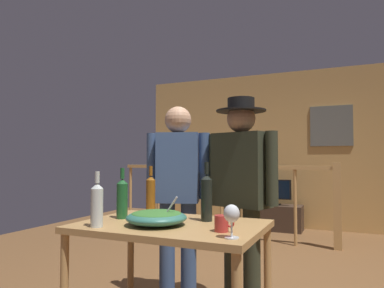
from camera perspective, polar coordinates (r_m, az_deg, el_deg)
name	(u,v)px	position (r m, az deg, el deg)	size (l,w,h in m)	color
back_wall	(302,149)	(6.43, 17.12, -0.77)	(5.71, 0.10, 2.70)	tan
framed_picture	(331,126)	(6.36, 21.34, 2.71)	(0.66, 0.03, 0.67)	#61645E
stair_railing	(254,192)	(5.23, 9.85, -7.61)	(3.29, 0.10, 1.13)	#B2844C
tv_console	(275,217)	(6.22, 13.03, -11.33)	(0.90, 0.40, 0.42)	#38281E
flat_screen_tv	(274,190)	(6.14, 12.94, -7.14)	(0.56, 0.12, 0.42)	black
serving_table	(171,236)	(2.34, -3.37, -14.52)	(1.15, 0.79, 0.77)	#B2844C
salad_bowl	(156,217)	(2.26, -5.69, -11.49)	(0.38, 0.38, 0.19)	#337060
wine_glass	(232,215)	(1.89, 6.34, -11.17)	(0.08, 0.08, 0.17)	silver
wine_bottle_dark	(207,197)	(2.38, 2.34, -8.38)	(0.08, 0.08, 0.39)	black
wine_bottle_green	(122,198)	(2.53, -11.09, -8.40)	(0.08, 0.08, 0.35)	#1E5628
wine_bottle_clear	(97,204)	(2.25, -14.94, -9.23)	(0.07, 0.07, 0.33)	silver
wine_bottle_amber	(151,193)	(2.76, -6.61, -7.84)	(0.07, 0.07, 0.35)	brown
mug_red	(222,223)	(2.06, 4.78, -12.53)	(0.12, 0.08, 0.09)	#B7332D
person_standing_left	(178,186)	(3.02, -2.26, -6.78)	(0.51, 0.32, 1.62)	#3D5684
person_standing_right	(241,183)	(2.82, 7.90, -6.17)	(0.60, 0.39, 1.65)	#2D3323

